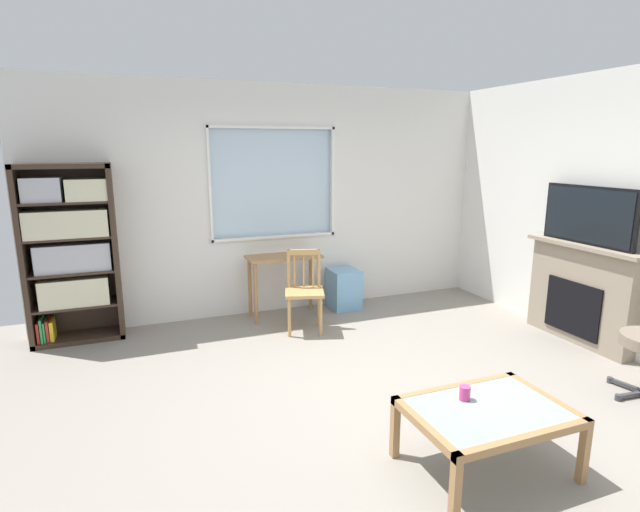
# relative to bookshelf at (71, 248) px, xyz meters

# --- Properties ---
(ground) EXTENTS (6.53, 6.15, 0.02)m
(ground) POSITION_rel_bookshelf_xyz_m (2.24, -2.33, -1.01)
(ground) COLOR gray
(wall_back_with_window) EXTENTS (5.53, 0.15, 2.75)m
(wall_back_with_window) POSITION_rel_bookshelf_xyz_m (2.24, 0.24, 0.35)
(wall_back_with_window) COLOR silver
(wall_back_with_window) RESTS_ON ground
(wall_right) EXTENTS (0.12, 5.35, 2.75)m
(wall_right) POSITION_rel_bookshelf_xyz_m (5.06, -2.33, 0.38)
(wall_right) COLOR silver
(wall_right) RESTS_ON ground
(bookshelf) EXTENTS (0.90, 0.38, 1.86)m
(bookshelf) POSITION_rel_bookshelf_xyz_m (0.00, 0.00, 0.00)
(bookshelf) COLOR #38281E
(bookshelf) RESTS_ON ground
(desk_under_window) EXTENTS (0.88, 0.39, 0.76)m
(desk_under_window) POSITION_rel_bookshelf_xyz_m (2.26, -0.11, -0.39)
(desk_under_window) COLOR #A37547
(desk_under_window) RESTS_ON ground
(wooden_chair) EXTENTS (0.52, 0.51, 0.90)m
(wooden_chair) POSITION_rel_bookshelf_xyz_m (2.33, -0.62, -0.53)
(wooden_chair) COLOR tan
(wooden_chair) RESTS_ON ground
(plastic_drawer_unit) EXTENTS (0.35, 0.40, 0.50)m
(plastic_drawer_unit) POSITION_rel_bookshelf_xyz_m (3.06, -0.06, -0.75)
(plastic_drawer_unit) COLOR #72ADDB
(plastic_drawer_unit) RESTS_ON ground
(fireplace) EXTENTS (0.26, 1.30, 1.05)m
(fireplace) POSITION_rel_bookshelf_xyz_m (4.91, -1.97, -0.47)
(fireplace) COLOR gray
(fireplace) RESTS_ON ground
(tv) EXTENTS (0.06, 1.04, 0.59)m
(tv) POSITION_rel_bookshelf_xyz_m (4.89, -1.97, 0.35)
(tv) COLOR black
(tv) RESTS_ON fireplace
(coffee_table) EXTENTS (0.98, 0.70, 0.43)m
(coffee_table) POSITION_rel_bookshelf_xyz_m (2.58, -3.36, -0.63)
(coffee_table) COLOR #8C9E99
(coffee_table) RESTS_ON ground
(sippy_cup) EXTENTS (0.07, 0.07, 0.09)m
(sippy_cup) POSITION_rel_bookshelf_xyz_m (2.51, -3.21, -0.53)
(sippy_cup) COLOR #DB3D84
(sippy_cup) RESTS_ON coffee_table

